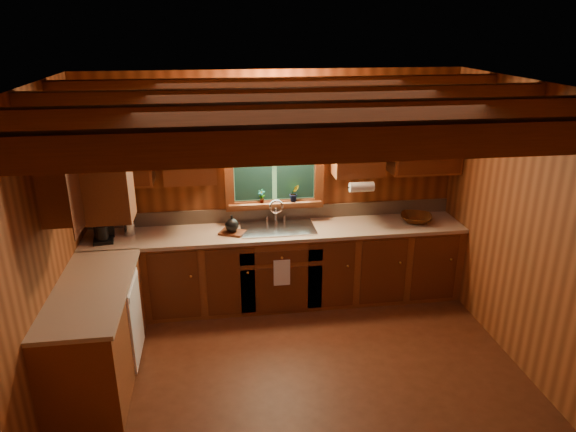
# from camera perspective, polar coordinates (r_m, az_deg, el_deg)

# --- Properties ---
(room) EXTENTS (4.20, 4.20, 4.20)m
(room) POSITION_cam_1_polar(r_m,az_deg,el_deg) (4.15, 1.59, -4.50)
(room) COLOR #4B2312
(room) RESTS_ON ground
(ceiling_beams) EXTENTS (4.20, 2.54, 0.18)m
(ceiling_beams) POSITION_cam_1_polar(r_m,az_deg,el_deg) (3.80, 1.76, 11.98)
(ceiling_beams) COLOR #612F16
(ceiling_beams) RESTS_ON room
(base_cabinets) EXTENTS (4.20, 2.22, 0.86)m
(base_cabinets) POSITION_cam_1_polar(r_m,az_deg,el_deg) (5.64, -5.73, -7.31)
(base_cabinets) COLOR brown
(base_cabinets) RESTS_ON ground
(countertop) EXTENTS (4.20, 2.24, 0.04)m
(countertop) POSITION_cam_1_polar(r_m,az_deg,el_deg) (5.45, -5.75, -3.09)
(countertop) COLOR tan
(countertop) RESTS_ON base_cabinets
(backsplash) EXTENTS (4.20, 0.02, 0.16)m
(backsplash) POSITION_cam_1_polar(r_m,az_deg,el_deg) (6.00, -1.48, 0.30)
(backsplash) COLOR tan
(backsplash) RESTS_ON room
(dishwasher_panel) EXTENTS (0.02, 0.60, 0.80)m
(dishwasher_panel) POSITION_cam_1_polar(r_m,az_deg,el_deg) (5.17, -16.44, -10.88)
(dishwasher_panel) COLOR white
(dishwasher_panel) RESTS_ON base_cabinets
(upper_cabinets) EXTENTS (4.19, 1.77, 0.78)m
(upper_cabinets) POSITION_cam_1_polar(r_m,az_deg,el_deg) (5.27, -7.12, 7.06)
(upper_cabinets) COLOR brown
(upper_cabinets) RESTS_ON room
(window) EXTENTS (1.12, 0.08, 1.00)m
(window) POSITION_cam_1_polar(r_m,az_deg,el_deg) (5.81, -1.51, 5.32)
(window) COLOR #612F16
(window) RESTS_ON room
(window_sill) EXTENTS (1.06, 0.14, 0.04)m
(window_sill) POSITION_cam_1_polar(r_m,az_deg,el_deg) (5.89, -1.42, 1.36)
(window_sill) COLOR #612F16
(window_sill) RESTS_ON room
(wall_sconce) EXTENTS (0.45, 0.21, 0.17)m
(wall_sconce) POSITION_cam_1_polar(r_m,az_deg,el_deg) (5.56, -1.42, 11.33)
(wall_sconce) COLOR black
(wall_sconce) RESTS_ON room
(paper_towel_roll) EXTENTS (0.27, 0.11, 0.11)m
(paper_towel_roll) POSITION_cam_1_polar(r_m,az_deg,el_deg) (5.72, 8.12, 3.20)
(paper_towel_roll) COLOR white
(paper_towel_roll) RESTS_ON upper_cabinets
(dish_towel) EXTENTS (0.18, 0.01, 0.30)m
(dish_towel) POSITION_cam_1_polar(r_m,az_deg,el_deg) (5.62, -0.68, -6.29)
(dish_towel) COLOR white
(dish_towel) RESTS_ON base_cabinets
(sink) EXTENTS (0.82, 0.48, 0.43)m
(sink) POSITION_cam_1_polar(r_m,az_deg,el_deg) (5.78, -1.14, -1.82)
(sink) COLOR silver
(sink) RESTS_ON countertop
(coffee_maker) EXTENTS (0.20, 0.26, 0.36)m
(coffee_maker) POSITION_cam_1_polar(r_m,az_deg,el_deg) (5.74, -19.82, -0.89)
(coffee_maker) COLOR black
(coffee_maker) RESTS_ON countertop
(utensil_crock) EXTENTS (0.12, 0.12, 0.35)m
(utensil_crock) POSITION_cam_1_polar(r_m,az_deg,el_deg) (5.84, -17.13, -1.16)
(utensil_crock) COLOR silver
(utensil_crock) RESTS_ON countertop
(cutting_board) EXTENTS (0.32, 0.28, 0.02)m
(cutting_board) POSITION_cam_1_polar(r_m,az_deg,el_deg) (5.66, -6.18, -1.82)
(cutting_board) COLOR #4F2311
(cutting_board) RESTS_ON countertop
(teakettle) EXTENTS (0.15, 0.15, 0.19)m
(teakettle) POSITION_cam_1_polar(r_m,az_deg,el_deg) (5.63, -6.21, -1.01)
(teakettle) COLOR black
(teakettle) RESTS_ON cutting_board
(wicker_basket) EXTENTS (0.46, 0.46, 0.09)m
(wicker_basket) POSITION_cam_1_polar(r_m,az_deg,el_deg) (6.12, 13.95, -0.26)
(wicker_basket) COLOR #48230C
(wicker_basket) RESTS_ON countertop
(potted_plant_left) EXTENTS (0.10, 0.08, 0.16)m
(potted_plant_left) POSITION_cam_1_polar(r_m,az_deg,el_deg) (5.84, -2.93, 2.21)
(potted_plant_left) COLOR #4F2311
(potted_plant_left) RESTS_ON window_sill
(potted_plant_right) EXTENTS (0.13, 0.11, 0.20)m
(potted_plant_right) POSITION_cam_1_polar(r_m,az_deg,el_deg) (5.87, 0.70, 2.54)
(potted_plant_right) COLOR #4F2311
(potted_plant_right) RESTS_ON window_sill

